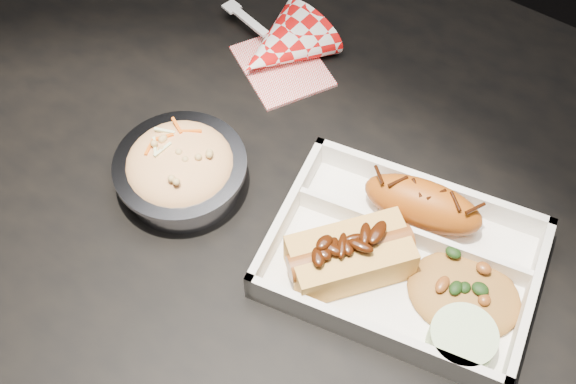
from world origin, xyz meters
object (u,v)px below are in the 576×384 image
(dining_table, at_px, (305,242))
(fried_pastry, at_px, (423,204))
(napkin_fork, at_px, (280,49))
(foil_coleslaw_cup, at_px, (181,169))
(food_tray, at_px, (402,261))
(hotdog, at_px, (350,255))

(dining_table, distance_m, fried_pastry, 0.17)
(fried_pastry, height_order, napkin_fork, napkin_fork)
(dining_table, xyz_separation_m, foil_coleslaw_cup, (-0.12, -0.06, 0.12))
(dining_table, relative_size, napkin_fork, 6.73)
(foil_coleslaw_cup, bearing_deg, fried_pastry, 23.76)
(food_tray, relative_size, fried_pastry, 2.31)
(fried_pastry, bearing_deg, foil_coleslaw_cup, -156.24)
(food_tray, xyz_separation_m, foil_coleslaw_cup, (-0.24, -0.05, 0.02))
(napkin_fork, bearing_deg, food_tray, -18.55)
(fried_pastry, bearing_deg, dining_table, -159.64)
(food_tray, bearing_deg, foil_coleslaw_cup, -179.87)
(fried_pastry, xyz_separation_m, napkin_fork, (-0.25, 0.11, -0.02))
(hotdog, xyz_separation_m, napkin_fork, (-0.22, 0.20, -0.02))
(fried_pastry, height_order, hotdog, hotdog)
(dining_table, bearing_deg, fried_pastry, 20.36)
(dining_table, bearing_deg, napkin_fork, 132.42)
(dining_table, distance_m, foil_coleslaw_cup, 0.18)
(dining_table, height_order, fried_pastry, fried_pastry)
(foil_coleslaw_cup, distance_m, napkin_fork, 0.21)
(hotdog, relative_size, foil_coleslaw_cup, 0.92)
(food_tray, height_order, fried_pastry, fried_pastry)
(napkin_fork, bearing_deg, hotdog, -28.41)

